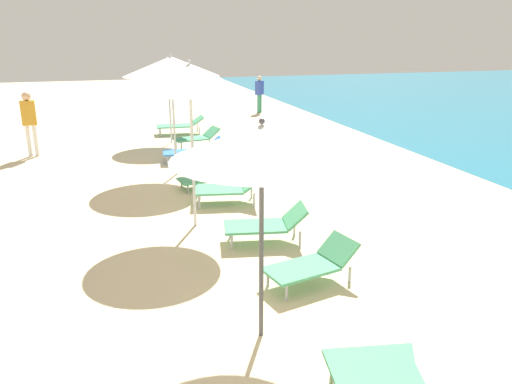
{
  "coord_description": "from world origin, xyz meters",
  "views": [
    {
      "loc": [
        -1.2,
        2.53,
        3.19
      ],
      "look_at": [
        0.79,
        9.27,
        0.94
      ],
      "focal_mm": 34.82,
      "sensor_mm": 36.0,
      "label": 1
    }
  ],
  "objects_px": {
    "umbrella_fifth": "(171,66)",
    "person_walking_far": "(29,117)",
    "person_walking_mid": "(259,91)",
    "lounger_third_inland": "(405,361)",
    "umbrella_farthest": "(168,66)",
    "lounger_third_shoreside": "(312,263)",
    "lounger_fourth_inland": "(267,224)",
    "lounger_farthest_inland": "(197,137)",
    "umbrella_fourth": "(190,78)",
    "lounger_fifth_shoreside": "(194,150)",
    "lounger_fifth_inland": "(208,177)",
    "lounger_fourth_shoreside": "(228,187)",
    "lounger_farthest_shoreside": "(181,124)",
    "umbrella_third": "(262,143)"
  },
  "relations": [
    {
      "from": "lounger_third_shoreside",
      "to": "umbrella_farthest",
      "type": "distance_m",
      "value": 9.75
    },
    {
      "from": "lounger_farthest_shoreside",
      "to": "person_walking_far",
      "type": "bearing_deg",
      "value": 27.94
    },
    {
      "from": "person_walking_mid",
      "to": "person_walking_far",
      "type": "distance_m",
      "value": 9.92
    },
    {
      "from": "lounger_third_shoreside",
      "to": "lounger_fourth_shoreside",
      "type": "relative_size",
      "value": 0.95
    },
    {
      "from": "lounger_fifth_shoreside",
      "to": "lounger_fifth_inland",
      "type": "height_order",
      "value": "lounger_fifth_shoreside"
    },
    {
      "from": "lounger_farthest_shoreside",
      "to": "lounger_third_inland",
      "type": "bearing_deg",
      "value": 94.14
    },
    {
      "from": "umbrella_fourth",
      "to": "person_walking_mid",
      "type": "distance_m",
      "value": 13.01
    },
    {
      "from": "umbrella_fifth",
      "to": "person_walking_mid",
      "type": "xyz_separation_m",
      "value": [
        4.66,
        8.62,
        -1.58
      ]
    },
    {
      "from": "lounger_third_inland",
      "to": "person_walking_mid",
      "type": "distance_m",
      "value": 17.07
    },
    {
      "from": "lounger_fifth_inland",
      "to": "lounger_third_shoreside",
      "type": "bearing_deg",
      "value": 86.63
    },
    {
      "from": "umbrella_fifth",
      "to": "person_walking_far",
      "type": "relative_size",
      "value": 1.6
    },
    {
      "from": "lounger_farthest_shoreside",
      "to": "umbrella_fourth",
      "type": "bearing_deg",
      "value": 86.68
    },
    {
      "from": "lounger_third_shoreside",
      "to": "umbrella_farthest",
      "type": "xyz_separation_m",
      "value": [
        -0.65,
        9.52,
        2.0
      ]
    },
    {
      "from": "umbrella_third",
      "to": "lounger_farthest_inland",
      "type": "xyz_separation_m",
      "value": [
        0.96,
        9.44,
        -1.84
      ]
    },
    {
      "from": "umbrella_third",
      "to": "lounger_farthest_inland",
      "type": "relative_size",
      "value": 1.76
    },
    {
      "from": "umbrella_farthest",
      "to": "lounger_farthest_inland",
      "type": "height_order",
      "value": "umbrella_farthest"
    },
    {
      "from": "lounger_third_inland",
      "to": "umbrella_farthest",
      "type": "distance_m",
      "value": 11.87
    },
    {
      "from": "lounger_fourth_inland",
      "to": "person_walking_far",
      "type": "relative_size",
      "value": 0.79
    },
    {
      "from": "lounger_fourth_inland",
      "to": "umbrella_fifth",
      "type": "distance_m",
      "value": 5.0
    },
    {
      "from": "umbrella_farthest",
      "to": "person_walking_far",
      "type": "xyz_separation_m",
      "value": [
        -3.81,
        -0.71,
        -1.23
      ]
    },
    {
      "from": "lounger_third_inland",
      "to": "person_walking_far",
      "type": "relative_size",
      "value": 0.81
    },
    {
      "from": "person_walking_mid",
      "to": "umbrella_fifth",
      "type": "bearing_deg",
      "value": -71.71
    },
    {
      "from": "umbrella_farthest",
      "to": "lounger_farthest_inland",
      "type": "xyz_separation_m",
      "value": [
        0.62,
        -1.03,
        -1.96
      ]
    },
    {
      "from": "umbrella_third",
      "to": "person_walking_mid",
      "type": "height_order",
      "value": "umbrella_third"
    },
    {
      "from": "umbrella_fifth",
      "to": "person_walking_mid",
      "type": "bearing_deg",
      "value": 61.58
    },
    {
      "from": "lounger_fifth_inland",
      "to": "umbrella_farthest",
      "type": "height_order",
      "value": "umbrella_farthest"
    },
    {
      "from": "umbrella_fifth",
      "to": "lounger_farthest_inland",
      "type": "relative_size",
      "value": 2.01
    },
    {
      "from": "umbrella_fifth",
      "to": "person_walking_mid",
      "type": "relative_size",
      "value": 1.83
    },
    {
      "from": "lounger_farthest_inland",
      "to": "lounger_fifth_shoreside",
      "type": "bearing_deg",
      "value": 66.65
    },
    {
      "from": "lounger_fourth_shoreside",
      "to": "umbrella_farthest",
      "type": "relative_size",
      "value": 0.55
    },
    {
      "from": "lounger_fourth_shoreside",
      "to": "lounger_farthest_inland",
      "type": "height_order",
      "value": "lounger_farthest_inland"
    },
    {
      "from": "lounger_farthest_inland",
      "to": "umbrella_farthest",
      "type": "bearing_deg",
      "value": -69.2
    },
    {
      "from": "lounger_farthest_inland",
      "to": "lounger_fourth_shoreside",
      "type": "bearing_deg",
      "value": 76.8
    },
    {
      "from": "umbrella_fifth",
      "to": "umbrella_farthest",
      "type": "distance_m",
      "value": 3.65
    },
    {
      "from": "lounger_fifth_shoreside",
      "to": "lounger_farthest_inland",
      "type": "bearing_deg",
      "value": -97.74
    },
    {
      "from": "lounger_third_shoreside",
      "to": "lounger_farthest_inland",
      "type": "relative_size",
      "value": 0.97
    },
    {
      "from": "umbrella_third",
      "to": "umbrella_fifth",
      "type": "bearing_deg",
      "value": 90.0
    },
    {
      "from": "umbrella_fourth",
      "to": "lounger_fourth_inland",
      "type": "xyz_separation_m",
      "value": [
        0.97,
        -1.06,
        -2.19
      ]
    },
    {
      "from": "umbrella_third",
      "to": "umbrella_farthest",
      "type": "distance_m",
      "value": 10.48
    },
    {
      "from": "umbrella_fifth",
      "to": "umbrella_farthest",
      "type": "height_order",
      "value": "umbrella_fifth"
    },
    {
      "from": "lounger_third_shoreside",
      "to": "lounger_fifth_shoreside",
      "type": "distance_m",
      "value": 6.99
    },
    {
      "from": "person_walking_mid",
      "to": "lounger_fourth_inland",
      "type": "bearing_deg",
      "value": -59.63
    },
    {
      "from": "lounger_third_shoreside",
      "to": "umbrella_fifth",
      "type": "height_order",
      "value": "umbrella_fifth"
    },
    {
      "from": "lounger_third_shoreside",
      "to": "lounger_third_inland",
      "type": "bearing_deg",
      "value": 77.54
    },
    {
      "from": "lounger_fifth_inland",
      "to": "person_walking_mid",
      "type": "bearing_deg",
      "value": -121.91
    },
    {
      "from": "umbrella_fifth",
      "to": "lounger_farthest_inland",
      "type": "height_order",
      "value": "umbrella_fifth"
    },
    {
      "from": "lounger_third_inland",
      "to": "person_walking_far",
      "type": "height_order",
      "value": "person_walking_far"
    },
    {
      "from": "lounger_fourth_shoreside",
      "to": "lounger_fifth_shoreside",
      "type": "xyz_separation_m",
      "value": [
        -0.09,
        3.48,
        -0.02
      ]
    },
    {
      "from": "lounger_fourth_inland",
      "to": "lounger_fifth_inland",
      "type": "distance_m",
      "value": 3.22
    },
    {
      "from": "umbrella_third",
      "to": "lounger_fourth_shoreside",
      "type": "distance_m",
      "value": 4.87
    }
  ]
}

